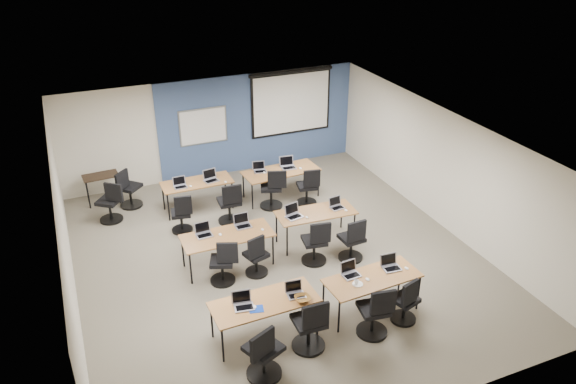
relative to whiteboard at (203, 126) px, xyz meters
name	(u,v)px	position (x,y,z in m)	size (l,w,h in m)	color
floor	(277,257)	(0.30, -4.43, -1.45)	(8.00, 9.00, 0.02)	#6B6354
ceiling	(276,138)	(0.30, -4.43, 1.25)	(8.00, 9.00, 0.02)	white
wall_back	(214,127)	(0.30, 0.07, -0.10)	(8.00, 0.04, 2.70)	beige
wall_front	(402,347)	(0.30, -8.93, -0.10)	(8.00, 0.04, 2.70)	beige
wall_left	(65,243)	(-3.70, -4.43, -0.10)	(0.04, 9.00, 2.70)	beige
wall_right	(442,168)	(4.30, -4.43, -0.10)	(0.04, 9.00, 2.70)	beige
blue_accent_panel	(258,121)	(1.55, 0.04, -0.10)	(5.50, 0.04, 2.70)	#3D5977
whiteboard	(203,126)	(0.00, 0.00, 0.00)	(1.28, 0.03, 0.98)	#97A3AA
projector_screen	(291,99)	(2.50, -0.02, 0.44)	(2.40, 0.10, 1.82)	black
training_table_front_left	(265,304)	(-0.79, -6.57, -0.76)	(1.81, 0.75, 0.73)	olive
training_table_front_right	(372,279)	(1.22, -6.68, -0.77)	(1.74, 0.72, 0.73)	olive
training_table_mid_left	(227,237)	(-0.73, -4.30, -0.76)	(1.83, 0.76, 0.73)	olive
training_table_mid_right	(316,214)	(1.31, -4.14, -0.77)	(1.71, 0.71, 0.73)	brown
training_table_back_left	(197,184)	(-0.67, -1.71, -0.77)	(1.67, 0.70, 0.73)	brown
training_table_back_right	(281,172)	(1.42, -1.90, -0.76)	(1.89, 0.79, 0.73)	#96603A
laptop_0	(243,303)	(-1.16, -6.54, -0.66)	(0.32, 0.28, 0.25)	#A9A9AD
mouse_0	(255,307)	(-0.99, -6.65, -0.71)	(0.06, 0.10, 0.03)	white
task_chair_0	(263,356)	(-1.15, -7.46, -1.02)	(0.60, 0.57, 1.04)	black
laptop_1	(295,292)	(-0.24, -6.59, -0.66)	(0.30, 0.25, 0.23)	#AAAAB1
mouse_1	(306,297)	(-0.10, -6.74, -0.71)	(0.06, 0.10, 0.03)	white
task_chair_1	(310,328)	(-0.22, -7.16, -1.02)	(0.57, 0.57, 1.04)	black
laptop_2	(350,272)	(0.89, -6.45, -0.66)	(0.31, 0.27, 0.24)	#A4A4AB
mouse_2	(368,279)	(1.10, -6.72, -0.71)	(0.07, 0.10, 0.04)	white
task_chair_2	(375,315)	(0.94, -7.28, -1.03)	(0.54, 0.54, 1.02)	black
laptop_3	(391,265)	(1.67, -6.55, -0.66)	(0.32, 0.28, 0.25)	#ACACAC
mouse_3	(407,268)	(1.92, -6.69, -0.71)	(0.06, 0.10, 0.03)	white
task_chair_3	(406,304)	(1.61, -7.19, -1.06)	(0.47, 0.46, 0.95)	black
laptop_4	(204,232)	(-1.16, -4.11, -0.66)	(0.32, 0.27, 0.24)	silver
mouse_4	(220,234)	(-0.86, -4.25, -0.71)	(0.06, 0.10, 0.04)	white
task_chair_4	(224,265)	(-0.99, -4.83, -1.05)	(0.52, 0.50, 0.98)	black
laptop_5	(242,223)	(-0.33, -4.08, -0.66)	(0.33, 0.28, 0.25)	#B8B8B8
mouse_5	(262,229)	(-0.01, -4.39, -0.71)	(0.06, 0.09, 0.03)	white
task_chair_5	(256,258)	(-0.31, -4.84, -1.06)	(0.47, 0.46, 0.95)	black
laptop_6	(293,214)	(0.79, -4.12, -0.66)	(0.34, 0.29, 0.26)	#B6B6BB
mouse_6	(307,217)	(1.03, -4.30, -0.71)	(0.06, 0.09, 0.03)	white
task_chair_6	(316,245)	(0.96, -4.90, -1.03)	(0.53, 0.53, 1.01)	black
laptop_7	(336,205)	(1.81, -4.13, -0.66)	(0.30, 0.25, 0.23)	silver
mouse_7	(346,210)	(1.93, -4.35, -0.71)	(0.06, 0.10, 0.04)	white
task_chair_7	(352,243)	(1.70, -5.10, -1.04)	(0.52, 0.52, 1.00)	black
laptop_8	(180,184)	(-1.10, -1.81, -0.66)	(0.30, 0.26, 0.23)	silver
mouse_8	(191,186)	(-0.87, -1.89, -0.71)	(0.06, 0.09, 0.03)	white
task_chair_8	(182,217)	(-1.28, -2.62, -1.06)	(0.47, 0.47, 0.96)	black
laptop_9	(211,178)	(-0.34, -1.75, -0.66)	(0.34, 0.29, 0.26)	#B0B0B8
mouse_9	(226,182)	(-0.05, -2.00, -0.71)	(0.06, 0.09, 0.03)	white
task_chair_9	(230,206)	(-0.15, -2.64, -1.02)	(0.56, 0.56, 1.03)	black
laptop_10	(260,169)	(0.92, -1.72, -0.66)	(0.31, 0.26, 0.24)	silver
mouse_10	(264,173)	(0.98, -1.87, -0.71)	(0.06, 0.10, 0.04)	white
task_chair_10	(273,192)	(1.02, -2.34, -1.02)	(0.58, 0.56, 1.03)	black
laptop_11	(288,165)	(1.65, -1.79, -0.65)	(0.36, 0.31, 0.27)	#A9A9B3
mouse_11	(300,168)	(1.91, -1.99, -0.71)	(0.06, 0.10, 0.04)	white
task_chair_11	(308,190)	(1.88, -2.53, -1.04)	(0.50, 0.50, 0.98)	black
blue_mousepad	(256,309)	(-0.98, -6.71, -0.72)	(0.23, 0.19, 0.01)	#0D309C
snack_bowl	(303,298)	(-0.19, -6.79, -0.68)	(0.33, 0.33, 0.08)	brown
snack_plate	(358,284)	(0.87, -6.76, -0.71)	(0.19, 0.19, 0.01)	white
coffee_cup	(356,282)	(0.85, -6.75, -0.68)	(0.07, 0.07, 0.06)	white
utility_table	(101,179)	(-2.76, -0.47, -0.81)	(0.83, 0.46, 0.75)	black
spare_chair_a	(128,191)	(-2.20, -0.95, -1.03)	(0.64, 0.54, 1.02)	black
spare_chair_b	(111,205)	(-2.68, -1.50, -1.03)	(0.61, 0.53, 1.01)	black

